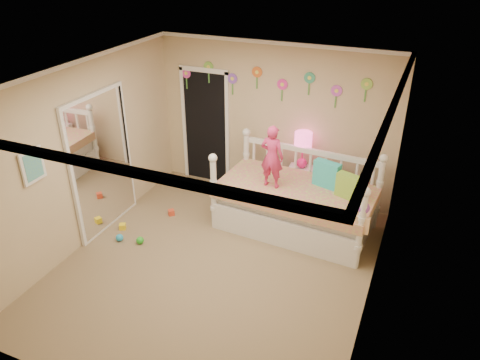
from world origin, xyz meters
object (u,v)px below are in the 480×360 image
at_px(daybed, 296,191).
at_px(nightstand, 300,186).
at_px(child, 272,157).
at_px(table_lamp, 303,145).

height_order(daybed, nightstand, daybed).
distance_m(child, table_lamp, 0.87).
relative_size(child, nightstand, 1.43).
height_order(daybed, table_lamp, table_lamp).
height_order(nightstand, table_lamp, table_lamp).
xyz_separation_m(child, nightstand, (0.23, 0.83, -0.84)).
bearing_deg(child, daybed, -159.59).
relative_size(daybed, child, 2.44).
bearing_deg(daybed, nightstand, 104.25).
distance_m(daybed, nightstand, 0.79).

